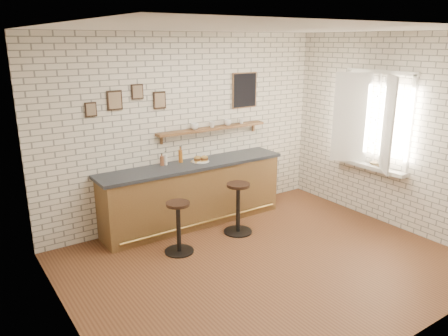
{
  "coord_description": "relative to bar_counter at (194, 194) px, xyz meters",
  "views": [
    {
      "loc": [
        -3.4,
        -4.03,
        2.87
      ],
      "look_at": [
        -0.06,
        0.9,
        1.12
      ],
      "focal_mm": 35.0,
      "sensor_mm": 36.0,
      "label": 1
    }
  ],
  "objects": [
    {
      "name": "shelf_cup_c",
      "position": [
        0.8,
        0.2,
        1.04
      ],
      "size": [
        0.14,
        0.14,
        0.1
      ],
      "primitive_type": "imported",
      "rotation": [
        0.0,
        0.0,
        1.65
      ],
      "color": "white",
      "rests_on": "wall_shelf"
    },
    {
      "name": "bitters_bottle_brown",
      "position": [
        -0.45,
        0.17,
        0.58
      ],
      "size": [
        0.06,
        0.06,
        0.19
      ],
      "color": "brown",
      "rests_on": "bar_counter"
    },
    {
      "name": "bar_stool_right",
      "position": [
        0.38,
        -0.69,
        -0.08
      ],
      "size": [
        0.44,
        0.44,
        0.79
      ],
      "color": "black",
      "rests_on": "ground"
    },
    {
      "name": "ground",
      "position": [
        0.1,
        -1.7,
        -0.51
      ],
      "size": [
        5.0,
        5.0,
        0.0
      ],
      "primitive_type": "plane",
      "color": "brown",
      "rests_on": "ground"
    },
    {
      "name": "potato_chips",
      "position": [
        0.13,
        0.02,
        0.52
      ],
      "size": [
        0.26,
        0.19,
        0.0
      ],
      "color": "gold",
      "rests_on": "sandwich_plate"
    },
    {
      "name": "wall_shelf",
      "position": [
        0.5,
        0.2,
        0.97
      ],
      "size": [
        2.0,
        0.18,
        0.18
      ],
      "color": "brown",
      "rests_on": "ground"
    },
    {
      "name": "ciabatta_sandwich",
      "position": [
        0.16,
        0.03,
        0.55
      ],
      "size": [
        0.26,
        0.19,
        0.08
      ],
      "color": "#B48E49",
      "rests_on": "sandwich_plate"
    },
    {
      "name": "casement_window",
      "position": [
        2.46,
        -1.4,
        1.14
      ],
      "size": [
        0.4,
        1.3,
        1.56
      ],
      "color": "white",
      "rests_on": "ground"
    },
    {
      "name": "condiment_bottle_yellow",
      "position": [
        -0.12,
        0.17,
        0.58
      ],
      "size": [
        0.06,
        0.06,
        0.18
      ],
      "color": "yellow",
      "rests_on": "bar_counter"
    },
    {
      "name": "bar_counter",
      "position": [
        0.0,
        0.0,
        0.0
      ],
      "size": [
        3.1,
        0.65,
        1.01
      ],
      "color": "brown",
      "rests_on": "ground"
    },
    {
      "name": "shelf_cup_b",
      "position": [
        0.49,
        0.2,
        1.04
      ],
      "size": [
        0.14,
        0.14,
        0.09
      ],
      "primitive_type": "imported",
      "rotation": [
        0.0,
        0.0,
        0.83
      ],
      "color": "white",
      "rests_on": "wall_shelf"
    },
    {
      "name": "bitters_bottle_white",
      "position": [
        -0.39,
        0.17,
        0.59
      ],
      "size": [
        0.06,
        0.06,
        0.21
      ],
      "color": "silver",
      "rests_on": "bar_counter"
    },
    {
      "name": "shelf_cup_d",
      "position": [
        1.08,
        0.2,
        1.04
      ],
      "size": [
        0.11,
        0.11,
        0.08
      ],
      "primitive_type": "imported",
      "rotation": [
        0.0,
        0.0,
        -0.19
      ],
      "color": "white",
      "rests_on": "wall_shelf"
    },
    {
      "name": "sandwich_plate",
      "position": [
        0.15,
        0.03,
        0.51
      ],
      "size": [
        0.28,
        0.28,
        0.01
      ],
      "primitive_type": "cylinder",
      "color": "white",
      "rests_on": "bar_counter"
    },
    {
      "name": "bar_stool_left",
      "position": [
        -0.69,
        -0.76,
        -0.11
      ],
      "size": [
        0.41,
        0.41,
        0.74
      ],
      "color": "black",
      "rests_on": "ground"
    },
    {
      "name": "shelf_cup_a",
      "position": [
        0.16,
        0.2,
        1.04
      ],
      "size": [
        0.14,
        0.14,
        0.1
      ],
      "primitive_type": "imported",
      "rotation": [
        0.0,
        0.0,
        0.12
      ],
      "color": "white",
      "rests_on": "wall_shelf"
    },
    {
      "name": "bitters_bottle_amber",
      "position": [
        -0.13,
        0.17,
        0.61
      ],
      "size": [
        0.06,
        0.06,
        0.26
      ],
      "color": "#9E5419",
      "rests_on": "bar_counter"
    },
    {
      "name": "book_upper",
      "position": [
        2.48,
        -1.53,
        0.46
      ],
      "size": [
        0.19,
        0.24,
        0.02
      ],
      "primitive_type": "imported",
      "rotation": [
        0.0,
        0.0,
        0.06
      ],
      "color": "tan",
      "rests_on": "book_lower"
    },
    {
      "name": "window_sill",
      "position": [
        2.5,
        -1.4,
        0.39
      ],
      "size": [
        0.2,
        1.35,
        0.06
      ],
      "color": "white",
      "rests_on": "ground"
    },
    {
      "name": "back_wall_decor",
      "position": [
        0.33,
        0.28,
        1.54
      ],
      "size": [
        2.96,
        0.02,
        0.56
      ],
      "color": "black",
      "rests_on": "ground"
    },
    {
      "name": "book_lower",
      "position": [
        2.48,
        -1.54,
        0.44
      ],
      "size": [
        0.21,
        0.27,
        0.02
      ],
      "primitive_type": "imported",
      "rotation": [
        0.0,
        0.0,
        -0.14
      ],
      "color": "tan",
      "rests_on": "window_sill"
    }
  ]
}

